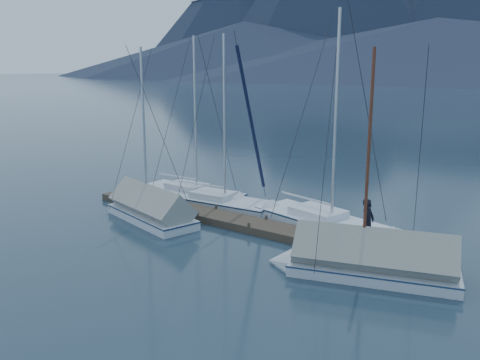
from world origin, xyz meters
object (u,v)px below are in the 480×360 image
at_px(sailboat_open_right, 341,229).
at_px(sailboat_covered_near, 358,263).
at_px(sailboat_open_mid, 233,206).
at_px(person, 367,223).
at_px(sailboat_open_left, 204,197).
at_px(sailboat_covered_far, 146,210).

height_order(sailboat_open_right, sailboat_covered_near, sailboat_open_right).
relative_size(sailboat_open_mid, sailboat_open_right, 0.92).
relative_size(sailboat_open_right, person, 5.50).
bearing_deg(sailboat_open_left, sailboat_covered_near, -22.61).
relative_size(sailboat_open_mid, sailboat_covered_far, 1.09).
bearing_deg(person, sailboat_open_left, 80.84).
distance_m(sailboat_covered_near, sailboat_covered_far, 11.15).
xyz_separation_m(sailboat_open_left, sailboat_open_right, (8.69, -0.79, 0.02)).
bearing_deg(person, sailboat_covered_near, -159.84).
xyz_separation_m(sailboat_covered_far, person, (10.59, 1.74, 0.87)).
bearing_deg(sailboat_open_right, sailboat_open_left, 174.80).
xyz_separation_m(sailboat_open_right, sailboat_covered_far, (-8.65, -3.58, 0.25)).
xyz_separation_m(sailboat_open_mid, sailboat_open_right, (6.24, -0.27, 0.02)).
distance_m(sailboat_open_right, person, 2.90).
bearing_deg(sailboat_open_right, sailboat_covered_far, -157.51).
bearing_deg(sailboat_open_mid, sailboat_covered_far, -122.06).
bearing_deg(sailboat_covered_far, person, 9.31).
relative_size(sailboat_open_left, sailboat_covered_far, 1.09).
height_order(sailboat_open_mid, sailboat_covered_near, sailboat_open_mid).
xyz_separation_m(sailboat_covered_near, sailboat_covered_far, (-11.15, 0.28, 0.00)).
height_order(sailboat_covered_far, person, sailboat_covered_far).
relative_size(sailboat_covered_near, person, 4.54).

